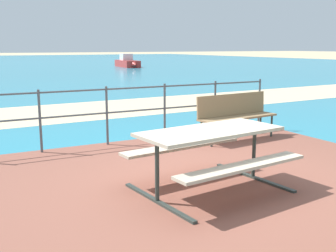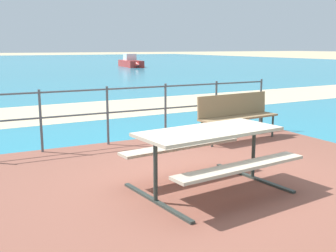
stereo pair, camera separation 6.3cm
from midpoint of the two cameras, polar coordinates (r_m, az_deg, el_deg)
ground_plane at (r=5.70m, az=5.37°, el=-7.68°), size 240.00×240.00×0.00m
patio_paving at (r=5.69m, az=5.37°, el=-7.39°), size 6.40×5.20×0.06m
beach_strip at (r=11.91m, az=-13.13°, el=2.01°), size 54.10×5.68×0.01m
picnic_table at (r=5.04m, az=5.56°, el=-2.49°), size 1.95×1.61×0.77m
park_bench at (r=7.91m, az=9.21°, el=1.95°), size 1.74×0.58×0.87m
railing_fence at (r=7.64m, az=-4.65°, el=2.76°), size 5.94×0.04×1.07m
boat_near at (r=37.15m, az=-5.77°, el=8.86°), size 1.68×4.63×1.17m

